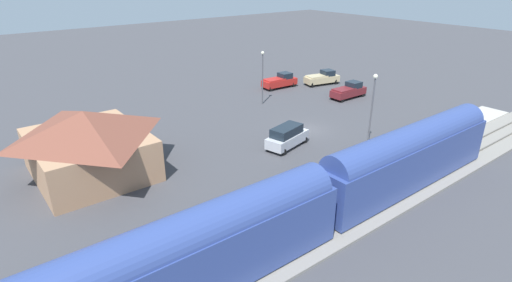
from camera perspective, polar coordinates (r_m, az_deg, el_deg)
ground_plane at (r=45.27m, az=7.10°, el=1.60°), size 200.00×200.00×0.00m
railway_track at (r=37.62m, az=22.23°, el=-4.58°), size 4.80×70.00×0.30m
platform at (r=39.42m, az=17.33°, el=-2.48°), size 3.20×46.00×0.30m
passenger_train at (r=27.25m, az=9.48°, el=-7.26°), size 2.93×38.56×4.98m
station_building at (r=37.06m, az=-22.58°, el=-0.12°), size 11.15×9.59×5.73m
pedestrian_on_platform at (r=46.60m, az=24.36°, el=1.96°), size 0.36×0.36×1.71m
pedestrian_waiting_far at (r=37.41m, az=16.82°, el=-1.91°), size 0.36×0.36×1.71m
pickup_red at (r=61.05m, az=3.40°, el=8.44°), size 2.26×5.50×2.14m
pickup_tan at (r=63.55m, az=9.33°, el=8.77°), size 3.04×5.69×2.14m
pickup_maroon at (r=57.38m, az=12.94°, el=6.93°), size 1.99×5.41×2.14m
suv_silver at (r=40.24m, az=4.38°, el=0.66°), size 3.05×5.22×2.22m
light_pole_near_platform at (r=40.37m, az=16.08°, el=5.26°), size 0.44×0.44×7.45m
light_pole_lot_center at (r=52.52m, az=0.93°, el=9.86°), size 0.44×0.44×6.90m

